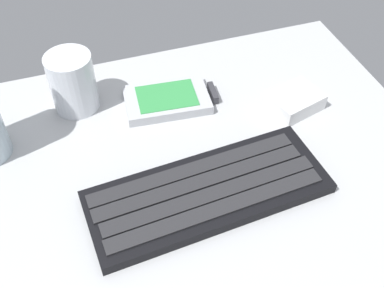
{
  "coord_description": "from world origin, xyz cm",
  "views": [
    {
      "loc": [
        -12.61,
        -37.82,
        45.5
      ],
      "look_at": [
        0.0,
        0.0,
        3.0
      ],
      "focal_mm": 43.71,
      "sensor_mm": 36.0,
      "label": 1
    }
  ],
  "objects_px": {
    "keyboard": "(204,192)",
    "handheld_device": "(171,99)",
    "charger_block": "(295,101)",
    "juice_cup": "(73,84)"
  },
  "relations": [
    {
      "from": "keyboard",
      "to": "charger_block",
      "type": "distance_m",
      "value": 0.21
    },
    {
      "from": "handheld_device",
      "to": "charger_block",
      "type": "height_order",
      "value": "charger_block"
    },
    {
      "from": "handheld_device",
      "to": "juice_cup",
      "type": "bearing_deg",
      "value": 164.05
    },
    {
      "from": "charger_block",
      "to": "handheld_device",
      "type": "bearing_deg",
      "value": 158.45
    },
    {
      "from": "keyboard",
      "to": "handheld_device",
      "type": "bearing_deg",
      "value": 86.25
    },
    {
      "from": "juice_cup",
      "to": "keyboard",
      "type": "bearing_deg",
      "value": -60.82
    },
    {
      "from": "keyboard",
      "to": "handheld_device",
      "type": "distance_m",
      "value": 0.18
    },
    {
      "from": "handheld_device",
      "to": "charger_block",
      "type": "distance_m",
      "value": 0.18
    },
    {
      "from": "keyboard",
      "to": "handheld_device",
      "type": "relative_size",
      "value": 2.24
    },
    {
      "from": "juice_cup",
      "to": "charger_block",
      "type": "xyz_separation_m",
      "value": [
        0.29,
        -0.1,
        -0.03
      ]
    }
  ]
}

